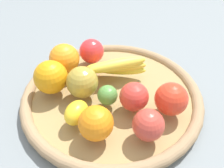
{
  "coord_description": "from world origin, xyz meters",
  "views": [
    {
      "loc": [
        0.28,
        0.33,
        0.43
      ],
      "look_at": [
        0.0,
        0.0,
        0.06
      ],
      "focal_mm": 37.85,
      "sensor_mm": 36.0,
      "label": 1
    }
  ],
  "objects_px": {
    "apple_3": "(92,51)",
    "apple_2": "(82,82)",
    "apple_4": "(133,97)",
    "apple_0": "(148,125)",
    "orange_0": "(64,59)",
    "orange_2": "(96,123)",
    "orange_1": "(51,77)",
    "lemon_0": "(76,113)",
    "apple_1": "(171,99)",
    "banana_bunch": "(117,67)",
    "lime_0": "(108,95)"
  },
  "relations": [
    {
      "from": "apple_2",
      "to": "orange_2",
      "type": "bearing_deg",
      "value": 67.31
    },
    {
      "from": "apple_0",
      "to": "orange_2",
      "type": "relative_size",
      "value": 0.91
    },
    {
      "from": "orange_0",
      "to": "banana_bunch",
      "type": "bearing_deg",
      "value": 131.53
    },
    {
      "from": "orange_0",
      "to": "apple_0",
      "type": "xyz_separation_m",
      "value": [
        -0.01,
        0.29,
        -0.01
      ]
    },
    {
      "from": "apple_1",
      "to": "orange_1",
      "type": "bearing_deg",
      "value": -54.48
    },
    {
      "from": "apple_2",
      "to": "orange_1",
      "type": "height_order",
      "value": "orange_1"
    },
    {
      "from": "apple_3",
      "to": "orange_2",
      "type": "bearing_deg",
      "value": 55.44
    },
    {
      "from": "orange_2",
      "to": "apple_3",
      "type": "bearing_deg",
      "value": -124.56
    },
    {
      "from": "apple_2",
      "to": "lime_0",
      "type": "relative_size",
      "value": 1.61
    },
    {
      "from": "orange_0",
      "to": "orange_2",
      "type": "height_order",
      "value": "orange_0"
    },
    {
      "from": "apple_0",
      "to": "lemon_0",
      "type": "distance_m",
      "value": 0.15
    },
    {
      "from": "apple_3",
      "to": "apple_1",
      "type": "xyz_separation_m",
      "value": [
        -0.02,
        0.27,
        0.0
      ]
    },
    {
      "from": "orange_0",
      "to": "orange_2",
      "type": "relative_size",
      "value": 1.12
    },
    {
      "from": "orange_2",
      "to": "orange_1",
      "type": "bearing_deg",
      "value": -90.23
    },
    {
      "from": "apple_1",
      "to": "lime_0",
      "type": "xyz_separation_m",
      "value": [
        0.09,
        -0.11,
        -0.01
      ]
    },
    {
      "from": "apple_2",
      "to": "lemon_0",
      "type": "distance_m",
      "value": 0.08
    },
    {
      "from": "apple_4",
      "to": "orange_0",
      "type": "bearing_deg",
      "value": -78.67
    },
    {
      "from": "apple_0",
      "to": "orange_1",
      "type": "height_order",
      "value": "orange_1"
    },
    {
      "from": "orange_2",
      "to": "apple_3",
      "type": "height_order",
      "value": "orange_2"
    },
    {
      "from": "orange_2",
      "to": "banana_bunch",
      "type": "relative_size",
      "value": 0.46
    },
    {
      "from": "apple_4",
      "to": "apple_1",
      "type": "xyz_separation_m",
      "value": [
        -0.06,
        0.06,
        0.0
      ]
    },
    {
      "from": "apple_3",
      "to": "lemon_0",
      "type": "height_order",
      "value": "apple_3"
    },
    {
      "from": "apple_1",
      "to": "apple_0",
      "type": "bearing_deg",
      "value": 9.89
    },
    {
      "from": "apple_3",
      "to": "orange_1",
      "type": "distance_m",
      "value": 0.15
    },
    {
      "from": "apple_2",
      "to": "apple_1",
      "type": "distance_m",
      "value": 0.21
    },
    {
      "from": "apple_3",
      "to": "apple_1",
      "type": "distance_m",
      "value": 0.27
    },
    {
      "from": "apple_3",
      "to": "apple_2",
      "type": "height_order",
      "value": "apple_2"
    },
    {
      "from": "orange_2",
      "to": "orange_1",
      "type": "distance_m",
      "value": 0.18
    },
    {
      "from": "apple_0",
      "to": "lime_0",
      "type": "height_order",
      "value": "apple_0"
    },
    {
      "from": "apple_2",
      "to": "apple_0",
      "type": "bearing_deg",
      "value": 98.66
    },
    {
      "from": "orange_0",
      "to": "apple_2",
      "type": "height_order",
      "value": "orange_0"
    },
    {
      "from": "orange_0",
      "to": "apple_1",
      "type": "relative_size",
      "value": 1.09
    },
    {
      "from": "apple_2",
      "to": "apple_1",
      "type": "bearing_deg",
      "value": 124.37
    },
    {
      "from": "orange_0",
      "to": "apple_1",
      "type": "height_order",
      "value": "orange_0"
    },
    {
      "from": "apple_2",
      "to": "orange_0",
      "type": "bearing_deg",
      "value": -99.14
    },
    {
      "from": "apple_0",
      "to": "apple_3",
      "type": "xyz_separation_m",
      "value": [
        -0.07,
        -0.28,
        0.0
      ]
    },
    {
      "from": "orange_2",
      "to": "orange_0",
      "type": "bearing_deg",
      "value": -106.47
    },
    {
      "from": "apple_4",
      "to": "apple_2",
      "type": "bearing_deg",
      "value": -61.13
    },
    {
      "from": "apple_4",
      "to": "apple_0",
      "type": "height_order",
      "value": "apple_4"
    },
    {
      "from": "apple_0",
      "to": "orange_0",
      "type": "bearing_deg",
      "value": -87.84
    },
    {
      "from": "orange_0",
      "to": "banana_bunch",
      "type": "distance_m",
      "value": 0.14
    },
    {
      "from": "apple_2",
      "to": "orange_1",
      "type": "distance_m",
      "value": 0.08
    },
    {
      "from": "apple_0",
      "to": "apple_2",
      "type": "relative_size",
      "value": 0.86
    },
    {
      "from": "orange_0",
      "to": "banana_bunch",
      "type": "relative_size",
      "value": 0.51
    },
    {
      "from": "apple_3",
      "to": "lemon_0",
      "type": "distance_m",
      "value": 0.22
    },
    {
      "from": "apple_3",
      "to": "orange_0",
      "type": "bearing_deg",
      "value": -6.6
    },
    {
      "from": "orange_2",
      "to": "apple_1",
      "type": "distance_m",
      "value": 0.17
    },
    {
      "from": "banana_bunch",
      "to": "apple_2",
      "type": "distance_m",
      "value": 0.11
    },
    {
      "from": "apple_0",
      "to": "orange_1",
      "type": "relative_size",
      "value": 0.8
    },
    {
      "from": "apple_0",
      "to": "apple_1",
      "type": "xyz_separation_m",
      "value": [
        -0.09,
        -0.02,
        0.0
      ]
    }
  ]
}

